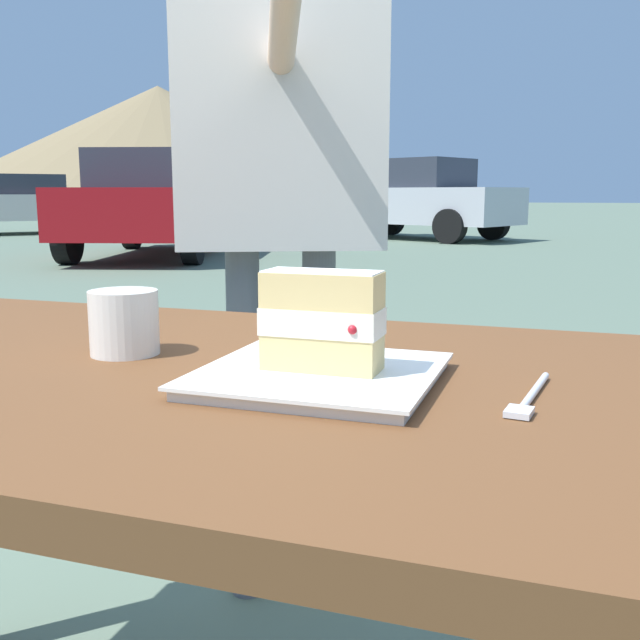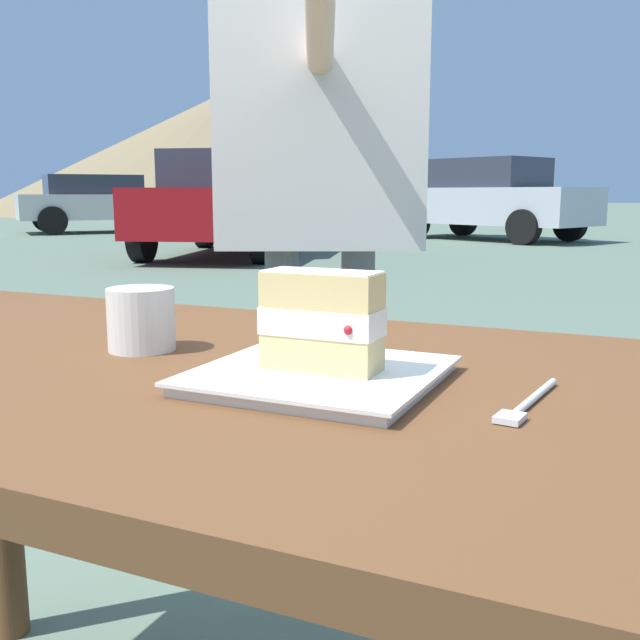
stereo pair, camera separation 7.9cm
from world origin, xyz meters
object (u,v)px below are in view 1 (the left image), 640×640
patio_table (184,447)px  dessert_fork (530,397)px  cake_slice (322,320)px  parked_car_near (158,201)px  parked_car_far (416,198)px  parked_car_extra (19,202)px  dessert_plate (320,375)px  coffee_cup (124,321)px  diner_person (280,125)px

patio_table → dessert_fork: 0.43m
patio_table → cake_slice: size_ratio=12.17×
parked_car_near → parked_car_far: parked_car_far is taller
patio_table → parked_car_extra: size_ratio=0.38×
patio_table → dessert_plate: bearing=-8.0°
patio_table → parked_car_near: bearing=121.4°
patio_table → parked_car_far: size_ratio=0.35×
dessert_fork → patio_table: bearing=176.5°
coffee_cup → parked_car_extra: parked_car_extra is taller
parked_car_near → parked_car_far: 6.23m
parked_car_extra → dessert_fork: bearing=-47.4°
patio_table → coffee_cup: size_ratio=17.82×
dessert_plate → coffee_cup: 0.29m
diner_person → parked_car_far: (-2.54, 14.00, -0.25)m
cake_slice → diner_person: diner_person is taller
patio_table → dessert_fork: (0.41, -0.02, 0.11)m
dessert_plate → patio_table: bearing=172.0°
coffee_cup → diner_person: (-0.08, 0.75, 0.31)m
dessert_plate → parked_car_extra: parked_car_extra is taller
dessert_plate → dessert_fork: 0.22m
parked_car_far → parked_car_extra: size_ratio=1.09×
cake_slice → patio_table: bearing=171.7°
dessert_plate → diner_person: bearing=114.7°
cake_slice → diner_person: 0.93m
parked_car_near → diner_person: bearing=-57.1°
dessert_plate → coffee_cup: (-0.29, 0.06, 0.03)m
dessert_plate → diner_person: diner_person is taller
diner_person → parked_car_extra: (-11.99, 12.88, -0.36)m
parked_car_near → dessert_plate: bearing=-57.8°
dessert_fork → parked_car_near: size_ratio=0.04×
cake_slice → parked_car_near: size_ratio=0.03×
patio_table → dessert_fork: dessert_fork is taller
dessert_fork → parked_car_extra: 18.58m
cake_slice → coffee_cup: bearing=168.9°
parked_car_far → coffee_cup: bearing=-79.9°
dessert_plate → diner_person: (-0.37, 0.80, 0.35)m
diner_person → parked_car_near: 10.14m
patio_table → coffee_cup: bearing=163.7°
parked_car_near → patio_table: bearing=-58.6°
cake_slice → coffee_cup: (-0.29, 0.06, -0.03)m
dessert_plate → cake_slice: size_ratio=1.96×
patio_table → diner_person: (-0.18, 0.77, 0.46)m
patio_table → dessert_plate: 0.22m
dessert_fork → diner_person: 1.05m
cake_slice → dessert_fork: bearing=0.8°
cake_slice → parked_car_near: 11.01m
diner_person → parked_car_far: parked_car_far is taller
dessert_plate → cake_slice: (0.00, -0.00, 0.06)m
patio_table → dessert_plate: dessert_plate is taller
dessert_fork → parked_car_near: 11.13m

